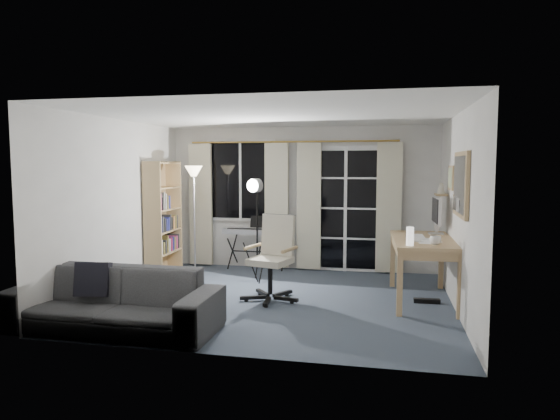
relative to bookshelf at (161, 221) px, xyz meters
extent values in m
cube|color=#363D4F|center=(2.12, -1.08, -0.87)|extent=(4.50, 4.00, 0.02)
cube|color=white|center=(1.07, 0.90, 0.64)|extent=(1.20, 0.06, 1.40)
cube|color=black|center=(1.07, 0.87, 0.64)|extent=(1.10, 0.02, 1.30)
cube|color=white|center=(1.07, 0.86, 0.64)|extent=(0.04, 0.03, 1.30)
cube|color=white|center=(2.87, 0.90, 0.16)|extent=(1.32, 0.06, 2.11)
cube|color=black|center=(2.57, 0.87, 0.16)|extent=(0.55, 0.02, 1.95)
cube|color=black|center=(3.17, 0.87, 0.16)|extent=(0.55, 0.02, 1.95)
cube|color=white|center=(2.87, 0.86, 0.16)|extent=(0.05, 0.04, 2.05)
cube|color=white|center=(2.87, 0.86, -0.31)|extent=(1.15, 0.03, 0.03)
cube|color=white|center=(2.87, 0.86, 0.19)|extent=(1.15, 0.03, 0.03)
cube|color=white|center=(2.87, 0.86, 0.69)|extent=(1.15, 0.03, 0.03)
cylinder|color=gold|center=(1.97, 0.82, 1.29)|extent=(3.50, 0.03, 0.03)
cube|color=beige|center=(0.37, 0.80, 0.22)|extent=(0.40, 0.07, 2.10)
cube|color=beige|center=(1.72, 0.80, 0.22)|extent=(0.40, 0.07, 2.10)
cube|color=beige|center=(2.27, 0.80, 0.22)|extent=(0.40, 0.07, 2.10)
cube|color=beige|center=(3.57, 0.80, 0.22)|extent=(0.40, 0.07, 2.10)
cube|color=tan|center=(0.04, -0.39, 0.05)|extent=(0.29, 0.03, 1.82)
cube|color=tan|center=(0.02, 0.43, 0.05)|extent=(0.29, 0.03, 1.82)
cube|color=tan|center=(-0.10, 0.01, 0.05)|extent=(0.05, 0.82, 1.82)
cube|color=tan|center=(0.03, 0.02, -0.84)|extent=(0.31, 0.83, 0.02)
cube|color=tan|center=(0.03, 0.02, -0.50)|extent=(0.31, 0.83, 0.02)
cube|color=tan|center=(0.03, 0.02, -0.15)|extent=(0.31, 0.83, 0.02)
cube|color=tan|center=(0.03, 0.02, 0.19)|extent=(0.31, 0.83, 0.02)
cube|color=tan|center=(0.03, 0.02, 0.54)|extent=(0.31, 0.83, 0.02)
cube|color=tan|center=(0.03, 0.02, 0.93)|extent=(0.31, 0.83, 0.02)
cube|color=#BCB9B0|center=(0.06, -0.32, -0.37)|extent=(0.21, 0.06, 0.23)
cube|color=olive|center=(0.06, -0.23, -0.40)|extent=(0.21, 0.04, 0.19)
cube|color=#363636|center=(0.05, -0.16, -0.38)|extent=(0.20, 0.04, 0.21)
cube|color=olive|center=(0.05, -0.09, -0.35)|extent=(0.20, 0.04, 0.27)
cube|color=#BCB9B0|center=(0.05, -0.02, -0.38)|extent=(0.21, 0.05, 0.21)
cube|color=#B43363|center=(0.05, 0.07, -0.38)|extent=(0.20, 0.04, 0.22)
cube|color=navy|center=(0.05, 0.14, -0.38)|extent=(0.21, 0.05, 0.22)
cube|color=olive|center=(0.04, 0.22, -0.38)|extent=(0.20, 0.03, 0.21)
cube|color=#B43363|center=(0.04, 0.28, -0.38)|extent=(0.21, 0.05, 0.22)
cube|color=#363636|center=(0.04, 0.37, -0.37)|extent=(0.20, 0.03, 0.24)
cube|color=navy|center=(0.06, -0.32, -0.02)|extent=(0.20, 0.04, 0.25)
cube|color=#363636|center=(0.06, -0.25, -0.02)|extent=(0.21, 0.06, 0.24)
cube|color=#363636|center=(0.05, -0.16, -0.04)|extent=(0.20, 0.04, 0.21)
cube|color=navy|center=(0.05, -0.09, -0.04)|extent=(0.20, 0.03, 0.20)
cube|color=navy|center=(0.05, -0.03, -0.04)|extent=(0.20, 0.04, 0.21)
cube|color=#363636|center=(0.05, 0.04, -0.02)|extent=(0.20, 0.04, 0.25)
cube|color=#363636|center=(0.05, 0.11, -0.04)|extent=(0.21, 0.05, 0.20)
cube|color=tan|center=(0.05, 0.18, -0.04)|extent=(0.21, 0.04, 0.21)
cube|color=olive|center=(0.04, 0.26, -0.03)|extent=(0.20, 0.03, 0.22)
cube|color=#363636|center=(0.04, 0.32, -0.04)|extent=(0.20, 0.03, 0.21)
cube|color=#B43363|center=(0.06, -0.32, 0.33)|extent=(0.20, 0.04, 0.26)
cube|color=#363636|center=(0.06, -0.25, 0.30)|extent=(0.20, 0.03, 0.20)
cube|color=#BCB9B0|center=(0.06, -0.19, 0.34)|extent=(0.20, 0.03, 0.27)
cube|color=#BCB9B0|center=(0.05, -0.12, 0.33)|extent=(0.20, 0.04, 0.25)
cube|color=olive|center=(0.05, -0.05, 0.31)|extent=(0.20, 0.03, 0.20)
cube|color=navy|center=(0.05, 0.01, 0.31)|extent=(0.21, 0.04, 0.21)
cylinder|color=#B2B2B7|center=(0.57, 0.00, -0.85)|extent=(0.27, 0.27, 0.03)
cylinder|color=#B2B2B7|center=(0.57, 0.00, -0.03)|extent=(0.03, 0.03, 1.62)
cone|color=#FFE5B2|center=(0.57, 0.00, 0.81)|extent=(0.29, 0.29, 0.17)
cylinder|color=black|center=(1.00, 0.62, -0.55)|extent=(0.03, 0.57, 0.51)
cylinder|color=black|center=(1.00, 0.62, -0.55)|extent=(0.03, 0.57, 0.51)
cylinder|color=black|center=(1.90, 0.63, -0.55)|extent=(0.03, 0.57, 0.51)
cylinder|color=black|center=(1.90, 0.63, -0.55)|extent=(0.03, 0.57, 0.51)
cylinder|color=black|center=(1.45, 0.62, -0.55)|extent=(0.90, 0.03, 0.02)
cube|color=silver|center=(1.45, 0.62, -0.21)|extent=(1.18, 0.31, 0.08)
cube|color=white|center=(1.45, 0.55, -0.17)|extent=(1.09, 0.13, 0.01)
cube|color=black|center=(1.45, 0.59, -0.16)|extent=(1.05, 0.08, 0.01)
cube|color=black|center=(1.45, 0.71, -0.05)|extent=(0.32, 0.07, 0.20)
cylinder|color=black|center=(1.73, -0.18, -0.58)|extent=(0.11, 0.24, 0.64)
cylinder|color=black|center=(1.61, -0.04, -0.58)|extent=(0.17, 0.20, 0.64)
cylinder|color=black|center=(1.55, -0.21, -0.58)|extent=(0.25, 0.06, 0.64)
cylinder|color=black|center=(1.63, -0.15, 0.05)|extent=(0.03, 0.03, 1.11)
cylinder|color=silver|center=(1.61, -0.19, 0.60)|extent=(0.24, 0.18, 0.21)
cylinder|color=white|center=(1.59, -0.25, 0.60)|extent=(0.18, 0.08, 0.18)
cube|color=black|center=(2.28, -1.20, -0.82)|extent=(0.34, 0.14, 0.04)
cylinder|color=black|center=(2.36, -1.22, -0.84)|extent=(0.06, 0.06, 0.05)
cube|color=black|center=(2.18, -0.95, -0.82)|extent=(0.23, 0.31, 0.04)
cylinder|color=black|center=(2.23, -0.88, -0.84)|extent=(0.06, 0.06, 0.05)
cube|color=black|center=(1.91, -0.97, -0.82)|extent=(0.25, 0.29, 0.04)
cylinder|color=black|center=(1.86, -0.90, -0.84)|extent=(0.06, 0.06, 0.05)
cube|color=black|center=(1.84, -1.23, -0.82)|extent=(0.33, 0.17, 0.04)
cylinder|color=black|center=(1.76, -1.26, -0.84)|extent=(0.06, 0.06, 0.05)
cube|color=black|center=(2.07, -1.37, -0.82)|extent=(0.07, 0.34, 0.04)
cylinder|color=black|center=(2.07, -1.46, -0.84)|extent=(0.06, 0.06, 0.05)
cylinder|color=black|center=(2.06, -1.14, -0.57)|extent=(0.08, 0.08, 0.42)
cube|color=beige|center=(2.06, -1.14, -0.34)|extent=(0.59, 0.59, 0.08)
cube|color=beige|center=(2.12, -0.92, -0.03)|extent=(0.48, 0.24, 0.55)
cube|color=black|center=(2.13, -0.88, -0.01)|extent=(0.45, 0.21, 0.50)
cylinder|color=tan|center=(1.80, -1.05, -0.17)|extent=(0.15, 0.42, 0.05)
cylinder|color=tan|center=(2.33, -1.19, -0.17)|extent=(0.15, 0.42, 0.05)
cube|color=tan|center=(4.00, -0.75, -0.07)|extent=(0.83, 1.56, 0.04)
cube|color=tan|center=(4.00, -0.75, -0.14)|extent=(0.78, 1.52, 0.11)
cube|color=tan|center=(3.69, -1.49, -0.48)|extent=(0.07, 0.07, 0.78)
cube|color=tan|center=(4.37, -1.46, -0.48)|extent=(0.07, 0.07, 0.78)
cube|color=tan|center=(3.63, -0.05, -0.48)|extent=(0.07, 0.07, 0.78)
cube|color=tan|center=(4.31, -0.02, -0.48)|extent=(0.07, 0.07, 0.78)
cube|color=silver|center=(4.20, -0.30, -0.04)|extent=(0.20, 0.14, 0.02)
cube|color=silver|center=(4.20, -0.30, 0.11)|extent=(0.05, 0.03, 0.24)
cube|color=silver|center=(4.20, -0.30, 0.28)|extent=(0.06, 0.59, 0.37)
cube|color=black|center=(4.18, -0.30, 0.28)|extent=(0.03, 0.55, 0.33)
cube|color=white|center=(3.94, -0.69, -0.03)|extent=(0.17, 0.47, 0.02)
cube|color=white|center=(3.90, -1.02, -0.03)|extent=(0.07, 0.11, 0.02)
cube|color=white|center=(4.06, -0.91, -0.04)|extent=(0.30, 0.37, 0.01)
cube|color=white|center=(4.04, -1.13, -0.04)|extent=(0.24, 0.17, 0.00)
cube|color=black|center=(3.82, -1.24, 0.02)|extent=(0.06, 0.05, 0.13)
cylinder|color=white|center=(3.80, -1.36, 0.07)|extent=(0.09, 0.09, 0.22)
cube|color=black|center=(4.06, -0.85, -0.84)|extent=(0.33, 0.10, 0.05)
imported|color=silver|center=(4.10, -1.25, 0.02)|extent=(0.14, 0.11, 0.13)
cube|color=tan|center=(4.35, -1.43, 0.69)|extent=(0.04, 0.94, 0.74)
cube|color=white|center=(4.33, -1.43, 0.69)|extent=(0.01, 0.84, 0.64)
cube|color=tan|center=(4.35, -0.53, 0.74)|extent=(0.03, 0.42, 0.32)
cube|color=#54A9A1|center=(4.34, -0.53, 0.74)|extent=(0.00, 0.36, 0.26)
cube|color=tan|center=(4.28, -0.03, 0.49)|extent=(0.16, 0.30, 0.02)
cone|color=beige|center=(4.28, -0.03, 0.58)|extent=(0.12, 0.12, 0.15)
imported|color=#272729|center=(0.69, -2.63, -0.43)|extent=(2.24, 0.67, 0.87)
cube|color=black|center=(0.37, -2.52, -0.35)|extent=(0.40, 0.26, 0.39)
camera|label=1|loc=(3.50, -7.37, 0.91)|focal=32.00mm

